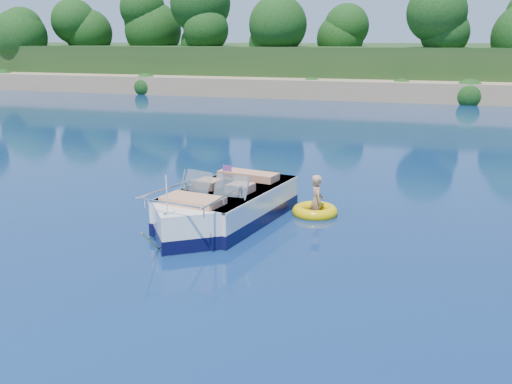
# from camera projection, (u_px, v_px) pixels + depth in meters

# --- Properties ---
(ground) EXTENTS (160.00, 160.00, 0.00)m
(ground) POSITION_uv_depth(u_px,v_px,m) (186.00, 265.00, 12.15)
(ground) COLOR #0A1D47
(ground) RESTS_ON ground
(shoreline) EXTENTS (170.00, 59.00, 6.00)m
(shoreline) POSITION_uv_depth(u_px,v_px,m) (403.00, 70.00, 70.47)
(shoreline) COLOR #907554
(shoreline) RESTS_ON ground
(treeline) EXTENTS (150.00, 7.12, 8.19)m
(treeline) POSITION_uv_depth(u_px,v_px,m) (388.00, 28.00, 48.37)
(treeline) COLOR black
(treeline) RESTS_ON ground
(motorboat) EXTENTS (2.81, 6.08, 2.03)m
(motorboat) POSITION_uv_depth(u_px,v_px,m) (221.00, 210.00, 14.73)
(motorboat) COLOR white
(motorboat) RESTS_ON ground
(tow_tube) EXTENTS (1.37, 1.37, 0.33)m
(tow_tube) POSITION_uv_depth(u_px,v_px,m) (315.00, 211.00, 15.64)
(tow_tube) COLOR #EABD05
(tow_tube) RESTS_ON ground
(boy) EXTENTS (0.69, 0.91, 1.63)m
(boy) POSITION_uv_depth(u_px,v_px,m) (316.00, 213.00, 15.73)
(boy) COLOR tan
(boy) RESTS_ON ground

